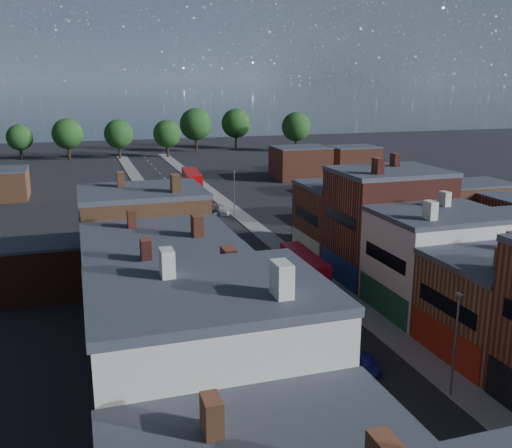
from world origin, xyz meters
TOP-DOWN VIEW (x-y plane):
  - ground at (0.00, 0.00)m, footprint 400.00×400.00m
  - pavement_west at (-6.50, 50.00)m, footprint 3.00×200.00m
  - pavement_east at (6.50, 50.00)m, footprint 3.00×200.00m
  - terrace_west at (-14.00, 0.00)m, footprint 12.00×80.00m
  - lamp_post_1 at (5.20, 0.00)m, footprint 0.25×0.70m
  - lamp_post_2 at (-5.20, 30.00)m, footprint 0.25×0.70m
  - lamp_post_3 at (5.20, 60.00)m, footprint 0.25×0.70m
  - bus_0 at (-3.50, 12.49)m, footprint 3.03×9.98m
  - bus_1 at (3.15, 23.69)m, footprint 2.71×10.05m
  - bus_2 at (1.50, 77.97)m, footprint 4.04×12.84m
  - car_1 at (1.20, 5.51)m, footprint 1.49×3.51m
  - car_2 at (-2.09, 39.82)m, footprint 2.39×4.52m
  - car_3 at (3.80, 63.21)m, footprint 1.91×4.70m
  - ped_1 at (-6.21, 6.32)m, footprint 0.98×0.79m
  - ped_3 at (5.30, 17.07)m, footprint 0.78×1.08m

SIDE VIEW (x-z plane):
  - ground at x=0.00m, z-range 0.00..0.00m
  - pavement_west at x=-6.50m, z-range 0.00..0.12m
  - pavement_east at x=6.50m, z-range 0.00..0.12m
  - car_1 at x=1.20m, z-range 0.00..1.12m
  - car_2 at x=-2.09m, z-range 0.00..1.21m
  - car_3 at x=3.80m, z-range 0.00..1.36m
  - ped_3 at x=5.30m, z-range 0.12..1.80m
  - ped_1 at x=-6.21m, z-range 0.12..1.89m
  - bus_0 at x=-3.50m, z-range 0.17..4.42m
  - bus_1 at x=3.15m, z-range 0.17..4.49m
  - bus_2 at x=1.50m, z-range 0.22..5.67m
  - lamp_post_1 at x=5.20m, z-range 0.64..8.77m
  - lamp_post_2 at x=-5.20m, z-range 0.64..8.77m
  - lamp_post_3 at x=5.20m, z-range 0.64..8.77m
  - terrace_west at x=-14.00m, z-range 0.00..12.48m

